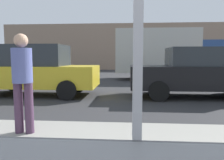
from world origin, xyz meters
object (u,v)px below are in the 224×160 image
at_px(parked_car_black, 199,72).
at_px(pedestrian, 22,77).
at_px(parked_car_yellow, 36,70).
at_px(box_truck, 167,53).

bearing_deg(parked_car_black, pedestrian, -134.52).
distance_m(parked_car_yellow, pedestrian, 4.52).
distance_m(parked_car_yellow, parked_car_black, 5.78).
xyz_separation_m(parked_car_yellow, pedestrian, (1.63, -4.21, 0.15)).
relative_size(parked_car_yellow, pedestrian, 2.70).
bearing_deg(box_truck, pedestrian, -111.94).
xyz_separation_m(box_truck, pedestrian, (-4.11, -10.20, -0.58)).
bearing_deg(pedestrian, box_truck, 68.06).
height_order(parked_car_black, box_truck, box_truck).
xyz_separation_m(parked_car_black, pedestrian, (-4.14, -4.21, 0.19)).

